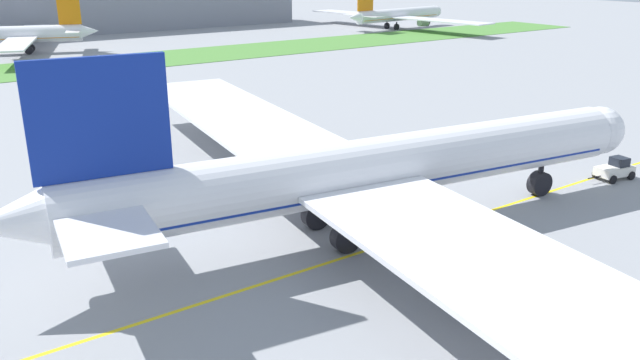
% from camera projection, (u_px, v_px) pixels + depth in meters
% --- Properties ---
extents(ground_plane, '(600.00, 600.00, 0.00)m').
position_uv_depth(ground_plane, '(393.00, 218.00, 57.87)').
color(ground_plane, gray).
rests_on(ground_plane, ground).
extents(apron_taxi_line, '(280.00, 0.36, 0.01)m').
position_uv_depth(apron_taxi_line, '(423.00, 232.00, 54.95)').
color(apron_taxi_line, yellow).
rests_on(apron_taxi_line, ground).
extents(grass_median_strip, '(320.00, 24.00, 0.10)m').
position_uv_depth(grass_median_strip, '(68.00, 67.00, 137.67)').
color(grass_median_strip, '#4C8438').
rests_on(grass_median_strip, ground).
extents(airliner_foreground, '(58.90, 96.36, 16.16)m').
position_uv_depth(airliner_foreground, '(363.00, 171.00, 53.13)').
color(airliner_foreground, white).
rests_on(airliner_foreground, ground).
extents(pushback_tug, '(5.91, 2.94, 2.27)m').
position_uv_depth(pushback_tug, '(615.00, 169.00, 67.95)').
color(pushback_tug, white).
rests_on(pushback_tug, ground).
extents(parked_airliner_far_right, '(35.03, 55.73, 13.03)m').
position_uv_depth(parked_airliner_far_right, '(20.00, 35.00, 155.74)').
color(parked_airliner_far_right, white).
rests_on(parked_airliner_far_right, ground).
extents(parked_airliner_far_outer, '(43.74, 70.87, 12.76)m').
position_uv_depth(parked_airliner_far_outer, '(397.00, 15.00, 209.96)').
color(parked_airliner_far_outer, white).
rests_on(parked_airliner_far_outer, ground).
extents(terminal_building, '(124.09, 20.00, 18.00)m').
position_uv_depth(terminal_building, '(109.00, 1.00, 203.59)').
color(terminal_building, gray).
rests_on(terminal_building, ground).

